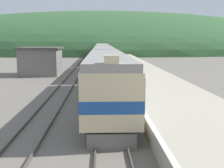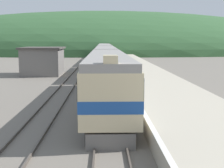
{
  "view_description": "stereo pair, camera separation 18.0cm",
  "coord_description": "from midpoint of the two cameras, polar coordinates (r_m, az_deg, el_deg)",
  "views": [
    {
      "loc": [
        -0.49,
        5.94,
        4.9
      ],
      "look_at": [
        0.2,
        24.25,
        2.29
      ],
      "focal_mm": 50.0,
      "sensor_mm": 36.0,
      "label": 1
    },
    {
      "loc": [
        -0.31,
        5.93,
        4.9
      ],
      "look_at": [
        0.2,
        24.25,
        2.29
      ],
      "focal_mm": 50.0,
      "sensor_mm": 36.0,
      "label": 2
    }
  ],
  "objects": [
    {
      "name": "express_train_lead_car",
      "position": [
        23.33,
        -1.16,
        1.26
      ],
      "size": [
        2.92,
        20.32,
        4.23
      ],
      "color": "black",
      "rests_on": "ground"
    },
    {
      "name": "track_siding",
      "position": [
        64.35,
        -5.46,
        3.78
      ],
      "size": [
        1.52,
        180.0,
        0.16
      ],
      "color": "#4C443D",
      "rests_on": "ground"
    },
    {
      "name": "platform",
      "position": [
        44.59,
        4.59,
        2.37
      ],
      "size": [
        6.08,
        140.0,
        0.92
      ],
      "color": "#B2A893",
      "rests_on": "ground"
    },
    {
      "name": "carriage_fourth",
      "position": [
        89.28,
        -1.92,
        6.32
      ],
      "size": [
        2.91,
        21.22,
        3.87
      ],
      "color": "black",
      "rests_on": "ground"
    },
    {
      "name": "carriage_third",
      "position": [
        67.2,
        -1.83,
        5.73
      ],
      "size": [
        2.91,
        21.22,
        3.87
      ],
      "color": "black",
      "rests_on": "ground"
    },
    {
      "name": "carriage_second",
      "position": [
        45.13,
        -1.65,
        4.56
      ],
      "size": [
        2.91,
        21.22,
        3.87
      ],
      "color": "black",
      "rests_on": "ground"
    },
    {
      "name": "carriage_fifth",
      "position": [
        111.37,
        -1.97,
        6.67
      ],
      "size": [
        2.91,
        21.22,
        3.87
      ],
      "color": "black",
      "rests_on": "ground"
    },
    {
      "name": "station_shed",
      "position": [
        44.84,
        -12.95,
        4.14
      ],
      "size": [
        5.62,
        6.72,
        3.87
      ],
      "color": "slate",
      "rests_on": "ground"
    },
    {
      "name": "track_main",
      "position": [
        64.24,
        -1.8,
        3.81
      ],
      "size": [
        1.52,
        180.0,
        0.16
      ],
      "color": "#4C443D",
      "rests_on": "ground"
    },
    {
      "name": "distant_hills",
      "position": [
        126.05,
        -1.99,
        5.88
      ],
      "size": [
        179.17,
        80.62,
        31.72
      ],
      "color": "#335B33",
      "rests_on": "ground"
    }
  ]
}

